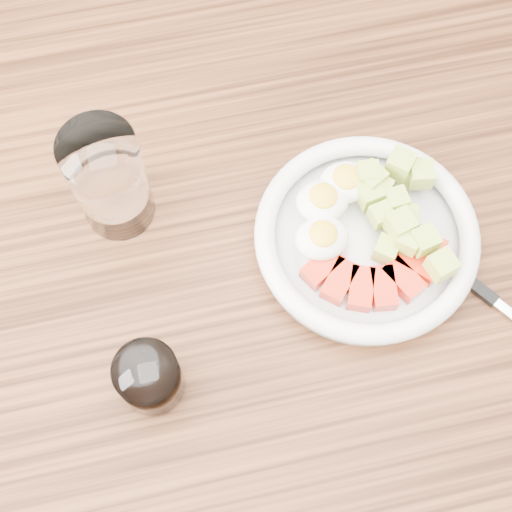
{
  "coord_description": "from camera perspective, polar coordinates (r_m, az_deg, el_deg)",
  "views": [
    {
      "loc": [
        -0.07,
        -0.27,
        1.51
      ],
      "look_at": [
        -0.01,
        0.01,
        0.8
      ],
      "focal_mm": 50.0,
      "sensor_mm": 36.0,
      "label": 1
    }
  ],
  "objects": [
    {
      "name": "bowl",
      "position": [
        0.8,
        8.75,
        1.82
      ],
      "size": [
        0.25,
        0.25,
        0.07
      ],
      "color": "white",
      "rests_on": "dining_table"
    },
    {
      "name": "coffee_glass",
      "position": [
        0.73,
        -8.51,
        -9.64
      ],
      "size": [
        0.06,
        0.06,
        0.07
      ],
      "color": "white",
      "rests_on": "dining_table"
    },
    {
      "name": "fork",
      "position": [
        0.82,
        17.49,
        -2.62
      ],
      "size": [
        0.13,
        0.17,
        0.01
      ],
      "color": "black",
      "rests_on": "dining_table"
    },
    {
      "name": "ground",
      "position": [
        1.54,
        0.45,
        -11.45
      ],
      "size": [
        4.0,
        4.0,
        0.0
      ],
      "primitive_type": "plane",
      "color": "brown",
      "rests_on": "ground"
    },
    {
      "name": "water_glass",
      "position": [
        0.78,
        -11.68,
        5.98
      ],
      "size": [
        0.08,
        0.08,
        0.14
      ],
      "primitive_type": "cylinder",
      "color": "white",
      "rests_on": "dining_table"
    },
    {
      "name": "dining_table",
      "position": [
        0.89,
        0.77,
        -3.6
      ],
      "size": [
        1.5,
        0.9,
        0.77
      ],
      "color": "brown",
      "rests_on": "ground"
    }
  ]
}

